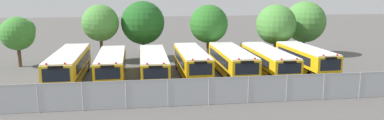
{
  "coord_description": "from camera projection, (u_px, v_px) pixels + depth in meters",
  "views": [
    {
      "loc": [
        -4.97,
        -33.94,
        8.26
      ],
      "look_at": [
        -0.02,
        0.0,
        1.6
      ],
      "focal_mm": 34.13,
      "sensor_mm": 36.0,
      "label": 1
    }
  ],
  "objects": [
    {
      "name": "ground_plane",
      "position": [
        192.0,
        76.0,
        35.25
      ],
      "size": [
        160.0,
        160.0,
        0.0
      ],
      "primitive_type": "plane",
      "color": "#514F4C"
    },
    {
      "name": "school_bus_0",
      "position": [
        69.0,
        65.0,
        33.26
      ],
      "size": [
        2.61,
        11.35,
        2.78
      ],
      "rotation": [
        0.0,
        0.0,
        3.15
      ],
      "color": "yellow",
      "rests_on": "ground_plane"
    },
    {
      "name": "school_bus_1",
      "position": [
        111.0,
        65.0,
        33.74
      ],
      "size": [
        2.59,
        10.06,
        2.58
      ],
      "rotation": [
        0.0,
        0.0,
        3.16
      ],
      "color": "#EAA80C",
      "rests_on": "ground_plane"
    },
    {
      "name": "school_bus_2",
      "position": [
        153.0,
        64.0,
        34.43
      ],
      "size": [
        2.53,
        10.85,
        2.5
      ],
      "rotation": [
        0.0,
        0.0,
        3.14
      ],
      "color": "yellow",
      "rests_on": "ground_plane"
    },
    {
      "name": "school_bus_3",
      "position": [
        192.0,
        62.0,
        35.15
      ],
      "size": [
        2.48,
        10.35,
        2.66
      ],
      "rotation": [
        0.0,
        0.0,
        3.15
      ],
      "color": "#EAA80C",
      "rests_on": "ground_plane"
    },
    {
      "name": "school_bus_4",
      "position": [
        232.0,
        61.0,
        35.56
      ],
      "size": [
        2.63,
        10.8,
        2.66
      ],
      "rotation": [
        0.0,
        0.0,
        3.14
      ],
      "color": "yellow",
      "rests_on": "ground_plane"
    },
    {
      "name": "school_bus_5",
      "position": [
        267.0,
        60.0,
        36.25
      ],
      "size": [
        2.6,
        11.04,
        2.54
      ],
      "rotation": [
        0.0,
        0.0,
        3.14
      ],
      "color": "yellow",
      "rests_on": "ground_plane"
    },
    {
      "name": "school_bus_6",
      "position": [
        305.0,
        59.0,
        36.35
      ],
      "size": [
        2.62,
        9.64,
        2.72
      ],
      "rotation": [
        0.0,
        0.0,
        3.16
      ],
      "color": "yellow",
      "rests_on": "ground_plane"
    },
    {
      "name": "tree_0",
      "position": [
        19.0,
        33.0,
        38.94
      ],
      "size": [
        3.63,
        3.6,
        5.42
      ],
      "color": "#4C3823",
      "rests_on": "ground_plane"
    },
    {
      "name": "tree_1",
      "position": [
        99.0,
        23.0,
        40.88
      ],
      "size": [
        4.14,
        4.14,
        6.63
      ],
      "color": "#4C3823",
      "rests_on": "ground_plane"
    },
    {
      "name": "tree_2",
      "position": [
        141.0,
        23.0,
        42.59
      ],
      "size": [
        5.07,
        5.07,
        6.95
      ],
      "color": "#4C3823",
      "rests_on": "ground_plane"
    },
    {
      "name": "tree_3",
      "position": [
        208.0,
        24.0,
        41.62
      ],
      "size": [
        4.37,
        4.37,
        6.58
      ],
      "color": "#4C3823",
      "rests_on": "ground_plane"
    },
    {
      "name": "tree_4",
      "position": [
        276.0,
        24.0,
        42.43
      ],
      "size": [
        4.67,
        4.67,
        6.57
      ],
      "color": "#4C3823",
      "rests_on": "ground_plane"
    },
    {
      "name": "tree_5",
      "position": [
        306.0,
        22.0,
        45.56
      ],
      "size": [
        5.11,
        5.11,
        6.81
      ],
      "color": "#4C3823",
      "rests_on": "ground_plane"
    },
    {
      "name": "chainlink_fence",
      "position": [
        209.0,
        91.0,
        26.32
      ],
      "size": [
        29.58,
        0.07,
        2.05
      ],
      "color": "#9EA0A3",
      "rests_on": "ground_plane"
    },
    {
      "name": "traffic_cone",
      "position": [
        191.0,
        97.0,
        27.4
      ],
      "size": [
        0.51,
        0.51,
        0.67
      ],
      "primitive_type": "cone",
      "color": "#EA5914",
      "rests_on": "ground_plane"
    }
  ]
}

